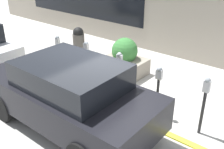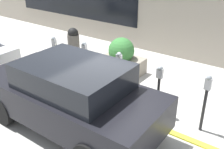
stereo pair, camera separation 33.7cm
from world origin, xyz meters
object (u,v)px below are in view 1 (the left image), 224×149
object	(u,v)px
parking_meter_second	(158,84)
parking_meter_farthest	(58,50)
parked_car_middle	(68,93)
planter_box	(125,59)
parking_meter_fourth	(87,58)
parking_meter_middle	(119,71)
parking_meter_nearest	(205,99)
trash_bin	(79,42)

from	to	relation	value
parking_meter_second	parking_meter_farthest	distance (m)	3.66
parking_meter_second	parked_car_middle	bearing A→B (deg)	50.66
planter_box	parking_meter_fourth	bearing A→B (deg)	81.62
parking_meter_middle	parked_car_middle	bearing A→B (deg)	82.34
parking_meter_nearest	parking_meter_fourth	distance (m)	3.52
parking_meter_nearest	trash_bin	xyz separation A→B (m)	(5.60, -1.59, -0.30)
parking_meter_fourth	planter_box	distance (m)	1.63
parking_meter_nearest	parking_meter_middle	distance (m)	2.31
parking_meter_fourth	planter_box	bearing A→B (deg)	-98.38
parking_meter_farthest	planter_box	bearing A→B (deg)	-134.72
parking_meter_nearest	parked_car_middle	size ratio (longest dim) A/B	0.32
parking_meter_nearest	planter_box	size ratio (longest dim) A/B	1.01
parking_meter_middle	parking_meter_fourth	size ratio (longest dim) A/B	0.97
parking_meter_middle	parking_meter_fourth	distance (m)	1.21
parking_meter_farthest	planter_box	distance (m)	2.20
parking_meter_middle	parking_meter_farthest	xyz separation A→B (m)	(2.49, -0.01, 0.01)
parking_meter_nearest	parking_meter_second	distance (m)	1.15
parking_meter_nearest	parked_car_middle	distance (m)	3.04
parking_meter_nearest	parking_meter_fourth	xyz separation A→B (m)	(3.52, 0.06, 0.09)
parking_meter_farthest	parking_meter_nearest	bearing A→B (deg)	-179.41
parked_car_middle	planter_box	bearing A→B (deg)	-77.06
parking_meter_nearest	parking_meter_fourth	world-z (taller)	parking_meter_fourth
parking_meter_middle	parked_car_middle	size ratio (longest dim) A/B	0.33
parking_meter_middle	planter_box	xyz separation A→B (m)	(0.98, -1.55, -0.41)
parking_meter_nearest	parking_meter_fourth	size ratio (longest dim) A/B	0.95
parking_meter_nearest	parked_car_middle	bearing A→B (deg)	33.60
parking_meter_farthest	trash_bin	size ratio (longest dim) A/B	1.18
planter_box	trash_bin	size ratio (longest dim) A/B	1.19
parking_meter_fourth	parked_car_middle	size ratio (longest dim) A/B	0.34
parking_meter_middle	planter_box	size ratio (longest dim) A/B	1.03
parking_meter_nearest	parking_meter_middle	world-z (taller)	parking_meter_middle
parking_meter_fourth	parking_meter_farthest	bearing A→B (deg)	-0.64
planter_box	trash_bin	bearing A→B (deg)	-2.70
parking_meter_middle	parking_meter_fourth	world-z (taller)	parking_meter_fourth
parked_car_middle	trash_bin	xyz separation A→B (m)	(3.07, -3.27, -0.27)
parking_meter_fourth	trash_bin	xyz separation A→B (m)	(2.08, -1.66, -0.40)
parking_meter_second	planter_box	world-z (taller)	parking_meter_second
parking_meter_fourth	parking_meter_farthest	xyz separation A→B (m)	(1.29, -0.01, -0.06)
parked_car_middle	trash_bin	world-z (taller)	parked_car_middle
parking_meter_middle	trash_bin	bearing A→B (deg)	-26.75
parking_meter_second	trash_bin	world-z (taller)	parking_meter_second
parking_meter_middle	planter_box	distance (m)	1.88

